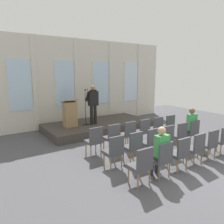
{
  "coord_description": "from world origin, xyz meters",
  "views": [
    {
      "loc": [
        -4.85,
        -3.4,
        2.63
      ],
      "look_at": [
        -0.11,
        3.64,
        1.03
      ],
      "focal_mm": 34.48,
      "sensor_mm": 36.0,
      "label": 1
    }
  ],
  "objects_px": {
    "chair_r0_c4": "(156,127)",
    "chair_r1_c1": "(134,145)",
    "chair_r1_c0": "(114,150)",
    "chair_r1_c5": "(192,131)",
    "chair_r0_c1": "(112,136)",
    "chair_r2_c1": "(162,157)",
    "chair_r0_c5": "(168,125)",
    "chair_r1_c4": "(179,134)",
    "speaker": "(93,102)",
    "chair_r2_c5": "(222,139)",
    "lectern": "(70,114)",
    "chair_r1_c3": "(166,137)",
    "audience_r1_c5": "(190,125)",
    "audience_r2_c1": "(160,149)",
    "mic_stand": "(86,117)",
    "chair_r0_c2": "(128,133)",
    "chair_r0_c3": "(143,130)",
    "chair_r2_c4": "(209,143)",
    "chair_r2_c0": "(141,164)",
    "chair_r1_c2": "(151,141)",
    "chair_r0_c0": "(94,139)",
    "chair_r2_c2": "(180,152)",
    "chair_r2_c3": "(196,147)"
  },
  "relations": [
    {
      "from": "chair_r0_c4",
      "to": "chair_r1_c1",
      "type": "xyz_separation_m",
      "value": [
        -2.03,
        -1.1,
        0.0
      ]
    },
    {
      "from": "chair_r1_c0",
      "to": "chair_r1_c5",
      "type": "bearing_deg",
      "value": 0.0
    },
    {
      "from": "chair_r0_c1",
      "to": "chair_r2_c1",
      "type": "height_order",
      "value": "same"
    },
    {
      "from": "chair_r0_c5",
      "to": "chair_r1_c4",
      "type": "distance_m",
      "value": 1.3
    },
    {
      "from": "speaker",
      "to": "chair_r2_c5",
      "type": "distance_m",
      "value": 5.17
    },
    {
      "from": "lectern",
      "to": "chair_r2_c5",
      "type": "bearing_deg",
      "value": -57.63
    },
    {
      "from": "chair_r1_c3",
      "to": "audience_r1_c5",
      "type": "relative_size",
      "value": 0.69
    },
    {
      "from": "chair_r1_c3",
      "to": "audience_r2_c1",
      "type": "xyz_separation_m",
      "value": [
        -1.35,
        -1.02,
        0.19
      ]
    },
    {
      "from": "mic_stand",
      "to": "chair_r2_c1",
      "type": "relative_size",
      "value": 1.65
    },
    {
      "from": "chair_r0_c4",
      "to": "chair_r0_c5",
      "type": "relative_size",
      "value": 1.0
    },
    {
      "from": "chair_r0_c1",
      "to": "chair_r1_c4",
      "type": "xyz_separation_m",
      "value": [
        2.03,
        -1.1,
        0.0
      ]
    },
    {
      "from": "chair_r0_c2",
      "to": "chair_r1_c4",
      "type": "distance_m",
      "value": 1.75
    },
    {
      "from": "chair_r0_c3",
      "to": "chair_r2_c4",
      "type": "bearing_deg",
      "value": -72.97
    },
    {
      "from": "chair_r0_c3",
      "to": "chair_r2_c0",
      "type": "height_order",
      "value": "same"
    },
    {
      "from": "chair_r0_c4",
      "to": "chair_r1_c2",
      "type": "height_order",
      "value": "same"
    },
    {
      "from": "chair_r0_c3",
      "to": "chair_r0_c2",
      "type": "bearing_deg",
      "value": 180.0
    },
    {
      "from": "chair_r0_c3",
      "to": "chair_r0_c5",
      "type": "bearing_deg",
      "value": 0.0
    },
    {
      "from": "chair_r1_c1",
      "to": "chair_r1_c3",
      "type": "distance_m",
      "value": 1.35
    },
    {
      "from": "mic_stand",
      "to": "chair_r2_c1",
      "type": "bearing_deg",
      "value": -94.07
    },
    {
      "from": "mic_stand",
      "to": "chair_r0_c3",
      "type": "relative_size",
      "value": 1.65
    },
    {
      "from": "chair_r1_c2",
      "to": "chair_r1_c1",
      "type": "bearing_deg",
      "value": 180.0
    },
    {
      "from": "chair_r1_c2",
      "to": "chair_r2_c5",
      "type": "bearing_deg",
      "value": -28.55
    },
    {
      "from": "chair_r0_c0",
      "to": "chair_r2_c1",
      "type": "height_order",
      "value": "same"
    },
    {
      "from": "lectern",
      "to": "chair_r0_c4",
      "type": "bearing_deg",
      "value": -47.74
    },
    {
      "from": "chair_r1_c5",
      "to": "audience_r1_c5",
      "type": "height_order",
      "value": "audience_r1_c5"
    },
    {
      "from": "chair_r0_c0",
      "to": "chair_r1_c1",
      "type": "relative_size",
      "value": 1.0
    },
    {
      "from": "chair_r0_c4",
      "to": "chair_r2_c1",
      "type": "xyz_separation_m",
      "value": [
        -2.03,
        -2.21,
        0.0
      ]
    },
    {
      "from": "chair_r1_c0",
      "to": "chair_r0_c0",
      "type": "bearing_deg",
      "value": 90.0
    },
    {
      "from": "chair_r0_c4",
      "to": "chair_r1_c5",
      "type": "xyz_separation_m",
      "value": [
        0.68,
        -1.1,
        0.0
      ]
    },
    {
      "from": "chair_r2_c2",
      "to": "chair_r2_c5",
      "type": "bearing_deg",
      "value": 0.0
    },
    {
      "from": "chair_r2_c1",
      "to": "chair_r2_c3",
      "type": "height_order",
      "value": "same"
    },
    {
      "from": "chair_r2_c0",
      "to": "chair_r0_c3",
      "type": "bearing_deg",
      "value": 47.42
    },
    {
      "from": "chair_r2_c1",
      "to": "mic_stand",
      "type": "bearing_deg",
      "value": 85.93
    },
    {
      "from": "chair_r0_c3",
      "to": "chair_r2_c4",
      "type": "xyz_separation_m",
      "value": [
        0.68,
        -2.21,
        0.0
      ]
    },
    {
      "from": "chair_r2_c3",
      "to": "chair_r0_c2",
      "type": "bearing_deg",
      "value": 107.03
    },
    {
      "from": "chair_r1_c2",
      "to": "chair_r1_c5",
      "type": "height_order",
      "value": "same"
    },
    {
      "from": "chair_r1_c0",
      "to": "chair_r2_c3",
      "type": "distance_m",
      "value": 2.31
    },
    {
      "from": "chair_r2_c5",
      "to": "chair_r0_c2",
      "type": "bearing_deg",
      "value": 132.58
    },
    {
      "from": "chair_r1_c5",
      "to": "audience_r1_c5",
      "type": "bearing_deg",
      "value": 90.0
    },
    {
      "from": "chair_r2_c1",
      "to": "chair_r0_c3",
      "type": "bearing_deg",
      "value": 58.51
    },
    {
      "from": "mic_stand",
      "to": "chair_r0_c2",
      "type": "xyz_separation_m",
      "value": [
        0.34,
        -2.58,
        -0.14
      ]
    },
    {
      "from": "chair_r0_c2",
      "to": "chair_r2_c3",
      "type": "xyz_separation_m",
      "value": [
        0.68,
        -2.21,
        0.0
      ]
    },
    {
      "from": "chair_r2_c2",
      "to": "speaker",
      "type": "bearing_deg",
      "value": 90.31
    },
    {
      "from": "mic_stand",
      "to": "chair_r0_c5",
      "type": "bearing_deg",
      "value": -47.48
    },
    {
      "from": "speaker",
      "to": "chair_r2_c3",
      "type": "distance_m",
      "value": 4.79
    },
    {
      "from": "chair_r2_c3",
      "to": "chair_r2_c5",
      "type": "bearing_deg",
      "value": 0.0
    },
    {
      "from": "chair_r0_c5",
      "to": "chair_r1_c5",
      "type": "relative_size",
      "value": 1.0
    },
    {
      "from": "chair_r1_c5",
      "to": "chair_r0_c0",
      "type": "bearing_deg",
      "value": 161.92
    },
    {
      "from": "chair_r0_c3",
      "to": "mic_stand",
      "type": "bearing_deg",
      "value": 111.42
    },
    {
      "from": "chair_r1_c3",
      "to": "chair_r1_c5",
      "type": "height_order",
      "value": "same"
    }
  ]
}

